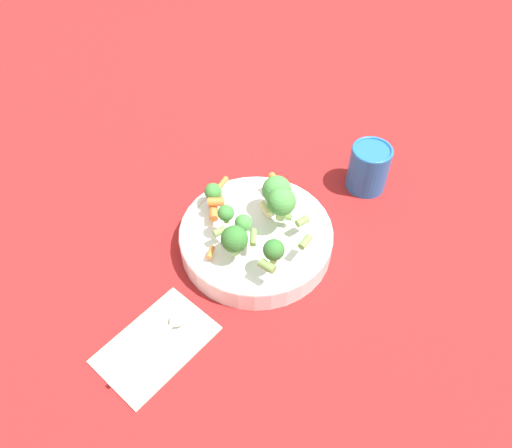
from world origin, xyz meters
TOP-DOWN VIEW (x-y plane):
  - ground_plane at (0.00, 0.00)m, footprint 3.00×3.00m
  - bowl at (0.00, 0.00)m, footprint 0.25×0.25m
  - pasta_salad at (0.00, 0.00)m, footprint 0.21×0.18m
  - cup at (-0.01, 0.25)m, footprint 0.07×0.07m
  - napkin at (0.08, -0.22)m, footprint 0.15×0.19m
  - spoon at (0.07, -0.20)m, footprint 0.06×0.15m

SIDE VIEW (x-z plane):
  - ground_plane at x=0.00m, z-range 0.00..0.00m
  - napkin at x=0.08m, z-range 0.00..0.01m
  - spoon at x=0.07m, z-range 0.01..0.02m
  - bowl at x=0.00m, z-range 0.00..0.05m
  - cup at x=-0.01m, z-range 0.00..0.09m
  - pasta_salad at x=0.00m, z-range 0.05..0.13m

